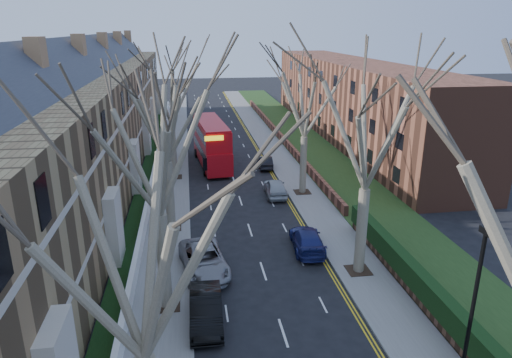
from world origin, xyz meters
name	(u,v)px	position (x,y,z in m)	size (l,w,h in m)	color
pavement_left	(174,150)	(-6.00, 39.00, 0.06)	(3.00, 102.00, 0.12)	slate
pavement_right	(271,146)	(6.00, 39.00, 0.06)	(3.00, 102.00, 0.12)	slate
terrace_left	(91,119)	(-13.65, 31.00, 5.53)	(9.70, 78.00, 13.60)	olive
flats_right	(351,100)	(17.46, 43.00, 4.98)	(13.97, 54.00, 10.00)	brown
wall_hedge_right	(444,311)	(7.70, 2.00, 1.12)	(0.70, 24.00, 1.80)	brown
front_wall_left	(156,165)	(-7.65, 31.00, 0.62)	(0.30, 78.00, 1.00)	white
grass_verge_right	(307,144)	(10.50, 39.00, 0.15)	(6.00, 102.00, 0.06)	#1F3B15
lamp_post	(469,326)	(5.00, -3.50, 4.57)	(0.18, 0.50, 8.11)	black
tree_left_near	(133,237)	(-5.70, -4.00, 8.93)	(9.80, 9.80, 13.73)	#675F49
tree_left_mid	(154,132)	(-5.70, 6.00, 9.56)	(10.50, 10.50, 14.71)	#675F49
tree_left_far	(164,104)	(-5.70, 16.00, 9.24)	(10.15, 10.15, 14.22)	#675F49
tree_left_dist	(169,80)	(-5.70, 28.00, 9.56)	(10.50, 10.50, 14.71)	#675F49
tree_right_mid	(371,117)	(5.70, 8.00, 9.56)	(10.50, 10.50, 14.71)	#675F49
tree_right_far	(306,89)	(5.70, 22.00, 9.24)	(10.15, 10.15, 14.22)	#675F49
double_decker_bus	(211,144)	(-1.80, 32.08, 2.31)	(3.61, 11.42, 4.69)	#B30C14
car_left_mid	(206,309)	(-3.67, 4.41, 0.75)	(1.59, 4.56, 1.50)	black
car_left_far	(204,260)	(-3.57, 9.50, 0.76)	(2.53, 5.50, 1.53)	gray
car_right_near	(307,240)	(3.37, 11.40, 0.70)	(1.95, 4.80, 1.39)	navy
car_right_mid	(275,188)	(3.20, 21.83, 0.75)	(1.77, 4.39, 1.50)	#A0A4A8
car_right_far	(265,162)	(3.70, 30.21, 0.64)	(1.35, 3.87, 1.28)	black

